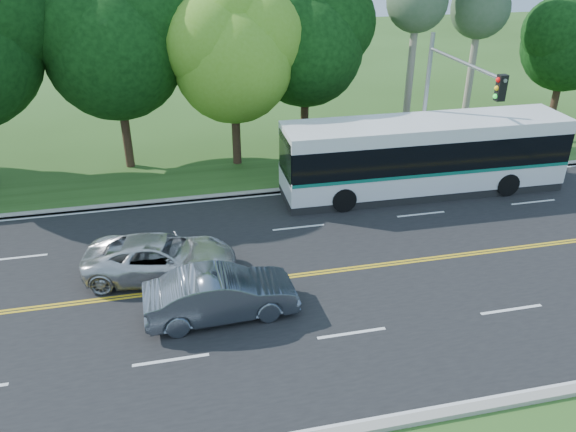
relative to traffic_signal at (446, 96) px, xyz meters
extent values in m
plane|color=#2C4D19|center=(-6.49, -5.40, -4.67)|extent=(120.00, 120.00, 0.00)
cube|color=black|center=(-6.49, -5.40, -4.66)|extent=(60.00, 14.00, 0.02)
cube|color=#9D998E|center=(-6.49, 1.75, -4.60)|extent=(60.00, 0.30, 0.15)
cube|color=#9D998E|center=(-6.49, -12.55, -4.60)|extent=(60.00, 0.30, 0.15)
cube|color=#2C4D19|center=(-6.49, 3.60, -4.62)|extent=(60.00, 4.00, 0.10)
cube|color=gold|center=(-6.49, -5.48, -4.65)|extent=(57.00, 0.10, 0.00)
cube|color=gold|center=(-6.49, -5.32, -4.65)|extent=(57.00, 0.10, 0.00)
cube|color=silver|center=(-12.49, -8.90, -4.65)|extent=(2.20, 0.12, 0.00)
cube|color=silver|center=(-6.99, -8.90, -4.65)|extent=(2.20, 0.12, 0.00)
cube|color=silver|center=(-1.49, -8.90, -4.65)|extent=(2.20, 0.12, 0.00)
cube|color=silver|center=(-17.99, -1.90, -4.65)|extent=(2.20, 0.12, 0.00)
cube|color=silver|center=(-12.49, -1.90, -4.65)|extent=(2.20, 0.12, 0.00)
cube|color=silver|center=(-6.99, -1.90, -4.65)|extent=(2.20, 0.12, 0.00)
cube|color=silver|center=(-1.49, -1.90, -4.65)|extent=(2.20, 0.12, 0.00)
cube|color=silver|center=(4.01, -1.90, -4.65)|extent=(2.20, 0.12, 0.00)
cube|color=silver|center=(-6.49, 1.45, -4.65)|extent=(57.00, 0.12, 0.00)
cube|color=silver|center=(-6.49, -12.25, -4.65)|extent=(57.00, 0.12, 0.00)
cylinder|color=black|center=(-13.99, 6.60, -2.87)|extent=(0.44, 0.44, 3.60)
sphere|color=black|center=(-13.99, 6.60, 1.24)|extent=(6.60, 6.60, 6.60)
sphere|color=black|center=(-12.51, 6.90, 2.56)|extent=(5.28, 5.28, 5.28)
sphere|color=black|center=(-15.31, 6.40, 2.39)|extent=(4.95, 4.95, 4.95)
cylinder|color=black|center=(-8.49, 5.60, -3.05)|extent=(0.44, 0.44, 3.24)
sphere|color=#5D971F|center=(-8.49, 5.60, 0.60)|extent=(5.80, 5.80, 5.80)
sphere|color=#5D971F|center=(-7.19, 5.90, 1.76)|extent=(4.64, 4.64, 4.64)
sphere|color=#5D971F|center=(-9.65, 5.40, 1.61)|extent=(4.35, 4.35, 4.35)
sphere|color=#5D971F|center=(-8.39, 6.00, 2.77)|extent=(3.77, 3.77, 3.77)
cylinder|color=black|center=(-4.49, 7.10, -2.96)|extent=(0.44, 0.44, 3.42)
sphere|color=black|center=(-4.49, 7.10, 0.85)|extent=(6.00, 6.00, 6.00)
sphere|color=black|center=(-3.14, 7.40, 2.05)|extent=(4.80, 4.80, 4.80)
sphere|color=black|center=(-5.69, 6.90, 1.90)|extent=(4.50, 4.50, 4.50)
sphere|color=black|center=(-4.39, 7.50, 3.10)|extent=(3.90, 3.90, 3.90)
cylinder|color=gray|center=(1.51, 7.10, 0.23)|extent=(0.40, 0.40, 9.80)
sphere|color=#3A5837|center=(1.51, 7.10, 3.03)|extent=(3.23, 3.23, 3.23)
cylinder|color=gray|center=(5.51, 7.60, -0.12)|extent=(0.40, 0.40, 9.10)
sphere|color=#3A5837|center=(5.51, 7.60, 2.48)|extent=(3.23, 3.23, 3.23)
cylinder|color=black|center=(11.51, 7.60, -3.14)|extent=(0.44, 0.44, 3.06)
sphere|color=black|center=(11.51, 7.60, 0.21)|extent=(5.20, 5.20, 5.20)
sphere|color=black|center=(10.47, 7.40, 1.12)|extent=(3.90, 3.90, 3.90)
sphere|color=black|center=(11.61, 8.00, 2.16)|extent=(3.38, 3.38, 3.38)
sphere|color=#A60D24|center=(-3.49, 2.80, -3.92)|extent=(1.50, 1.50, 1.50)
sphere|color=#A60D24|center=(-2.49, 2.80, -3.92)|extent=(1.50, 1.50, 1.50)
sphere|color=#A60D24|center=(-1.49, 2.80, -3.92)|extent=(1.50, 1.50, 1.50)
sphere|color=#A60D24|center=(-0.49, 2.80, -3.92)|extent=(1.50, 1.50, 1.50)
sphere|color=#A60D24|center=(0.51, 2.80, -3.92)|extent=(1.50, 1.50, 1.50)
sphere|color=#A60D24|center=(1.51, 2.80, -3.92)|extent=(1.50, 1.50, 1.50)
sphere|color=#A60D24|center=(2.51, 2.80, -3.92)|extent=(1.50, 1.50, 1.50)
sphere|color=#A60D24|center=(3.51, 2.80, -3.92)|extent=(1.50, 1.50, 1.50)
sphere|color=#A60D24|center=(4.51, 2.80, -3.92)|extent=(1.50, 1.50, 1.50)
cube|color=olive|center=(3.51, 2.00, -4.47)|extent=(3.50, 1.40, 0.40)
cylinder|color=gray|center=(0.01, 1.90, -1.17)|extent=(0.20, 0.20, 7.00)
cylinder|color=gray|center=(0.01, -1.10, 1.63)|extent=(0.14, 6.00, 0.14)
cube|color=black|center=(0.01, -3.90, 1.33)|extent=(0.32, 0.28, 0.95)
sphere|color=red|center=(-0.16, -3.90, 1.63)|extent=(0.18, 0.18, 0.18)
sphere|color=yellow|center=(-0.16, -3.90, 1.33)|extent=(0.18, 0.18, 0.18)
sphere|color=#19D833|center=(-0.16, -3.90, 1.03)|extent=(0.18, 0.18, 0.18)
cube|color=silver|center=(-0.49, 0.40, -3.73)|extent=(13.17, 2.97, 1.09)
cube|color=black|center=(-0.49, 0.40, -2.50)|extent=(13.10, 3.01, 1.36)
cube|color=silver|center=(-0.49, 0.40, -1.52)|extent=(13.17, 2.97, 0.61)
cube|color=#0B6954|center=(-0.49, 0.40, -3.25)|extent=(13.10, 3.02, 0.15)
cube|color=black|center=(-7.02, 0.48, -2.40)|extent=(0.10, 2.57, 1.87)
cube|color=#19E54C|center=(-7.01, 0.48, -1.35)|extent=(0.07, 1.67, 0.24)
cube|color=black|center=(-0.49, 0.40, -4.46)|extent=(13.17, 2.86, 0.38)
cylinder|color=black|center=(-4.71, -0.85, -4.10)|extent=(1.10, 0.32, 1.09)
cylinder|color=black|center=(-4.67, 1.76, -4.10)|extent=(1.10, 0.32, 1.09)
cylinder|color=black|center=(3.17, -0.96, -4.10)|extent=(1.10, 0.32, 1.09)
cylinder|color=black|center=(3.21, 1.65, -4.10)|extent=(1.10, 0.32, 1.09)
imported|color=slate|center=(-10.79, -7.09, -3.85)|extent=(4.92, 1.92, 1.60)
imported|color=#BBBCBF|center=(-12.61, -4.33, -3.92)|extent=(5.64, 3.34, 1.47)
camera|label=1|loc=(-11.91, -21.84, 6.56)|focal=35.00mm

